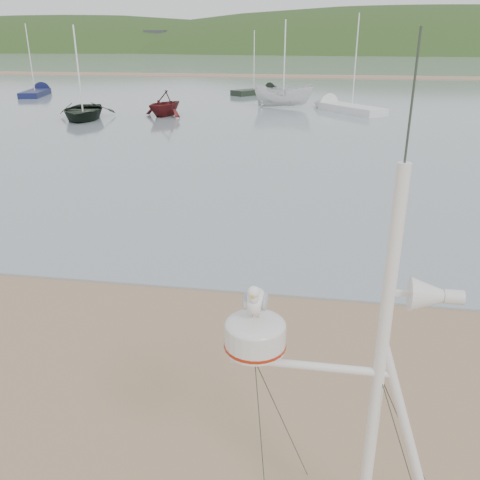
% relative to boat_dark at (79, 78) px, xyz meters
% --- Properties ---
extents(ground, '(560.00, 560.00, 0.00)m').
position_rel_boat_dark_xyz_m(ground, '(12.42, -26.74, -2.67)').
color(ground, '#87684E').
rests_on(ground, ground).
extents(water, '(560.00, 256.00, 0.04)m').
position_rel_boat_dark_xyz_m(water, '(12.42, 105.26, -2.65)').
color(water, gray).
rests_on(water, ground).
extents(sandbar, '(560.00, 7.00, 0.07)m').
position_rel_boat_dark_xyz_m(sandbar, '(12.42, 43.26, -2.60)').
color(sandbar, '#87684E').
rests_on(sandbar, water).
extents(hill_ridge, '(620.00, 180.00, 80.00)m').
position_rel_boat_dark_xyz_m(hill_ridge, '(30.93, 208.26, -22.37)').
color(hill_ridge, '#203616').
rests_on(hill_ridge, ground).
extents(far_cottages, '(294.40, 6.30, 8.00)m').
position_rel_boat_dark_xyz_m(far_cottages, '(15.42, 169.26, 1.33)').
color(far_cottages, silver).
rests_on(far_cottages, ground).
extents(boat_dark, '(3.91, 2.04, 5.26)m').
position_rel_boat_dark_xyz_m(boat_dark, '(0.00, 0.00, 0.00)').
color(boat_dark, black).
rests_on(boat_dark, water).
extents(boat_red, '(3.27, 2.66, 3.28)m').
position_rel_boat_dark_xyz_m(boat_red, '(4.95, 2.21, -0.99)').
color(boat_red, '#501214').
rests_on(boat_red, water).
extents(boat_white, '(1.91, 1.87, 4.58)m').
position_rel_boat_dark_xyz_m(boat_white, '(12.61, 8.12, -0.34)').
color(boat_white, silver).
rests_on(boat_white, water).
extents(sailboat_white_near, '(5.99, 6.80, 7.26)m').
position_rel_boat_dark_xyz_m(sailboat_white_near, '(16.51, 7.78, -2.37)').
color(sailboat_white_near, silver).
rests_on(sailboat_white_near, ground).
extents(sailboat_blue_near, '(3.38, 7.08, 6.84)m').
position_rel_boat_dark_xyz_m(sailboat_blue_near, '(-11.41, 14.76, -2.37)').
color(sailboat_blue_near, '#12163F').
rests_on(sailboat_blue_near, ground).
extents(sailboat_dark_mid, '(5.00, 5.86, 6.22)m').
position_rel_boat_dark_xyz_m(sailboat_dark_mid, '(9.94, 18.94, -2.37)').
color(sailboat_dark_mid, black).
rests_on(sailboat_dark_mid, ground).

